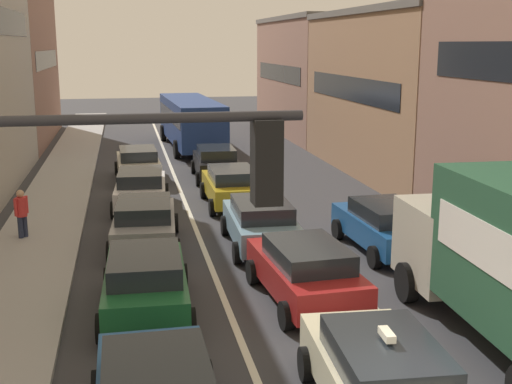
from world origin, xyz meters
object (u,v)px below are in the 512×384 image
(sedan_centre_lane_second, at_px, (306,270))
(sedan_centre_lane_fifth, at_px, (216,162))
(wagon_left_lane_second, at_px, (146,281))
(sedan_right_lane_behind_truck, at_px, (385,225))
(bus_mid_queue_primary, at_px, (191,119))
(pedestrian_far_sidewalk, at_px, (22,212))
(taxi_centre_lane_front, at_px, (382,377))
(sedan_left_lane_fifth, at_px, (138,163))
(traffic_light_pole, at_px, (73,285))
(coupe_centre_lane_fourth, at_px, (232,185))
(hatchback_centre_lane_third, at_px, (261,222))
(sedan_left_lane_third, at_px, (145,222))
(sedan_left_lane_fourth, at_px, (141,188))

(sedan_centre_lane_second, relative_size, sedan_centre_lane_fifth, 1.01)
(wagon_left_lane_second, xyz_separation_m, sedan_centre_lane_fifth, (3.71, 15.22, 0.00))
(wagon_left_lane_second, distance_m, sedan_right_lane_behind_truck, 7.95)
(sedan_centre_lane_fifth, distance_m, sedan_right_lane_behind_truck, 12.26)
(wagon_left_lane_second, distance_m, bus_mid_queue_primary, 24.67)
(sedan_centre_lane_second, xyz_separation_m, sedan_centre_lane_fifth, (-0.06, 15.22, 0.00))
(wagon_left_lane_second, distance_m, pedestrian_far_sidewalk, 7.48)
(taxi_centre_lane_front, height_order, bus_mid_queue_primary, bus_mid_queue_primary)
(sedan_left_lane_fifth, height_order, sedan_right_lane_behind_truck, same)
(traffic_light_pole, distance_m, coupe_centre_lane_fourth, 19.05)
(taxi_centre_lane_front, bearing_deg, sedan_left_lane_fifth, 12.51)
(sedan_right_lane_behind_truck, bearing_deg, hatchback_centre_lane_third, 71.34)
(sedan_left_lane_third, bearing_deg, sedan_right_lane_behind_truck, -100.46)
(traffic_light_pole, xyz_separation_m, hatchback_centre_lane_third, (4.48, 12.83, -3.02))
(hatchback_centre_lane_third, height_order, sedan_left_lane_third, same)
(taxi_centre_lane_front, distance_m, sedan_right_lane_behind_truck, 9.42)
(traffic_light_pole, relative_size, pedestrian_far_sidewalk, 3.31)
(sedan_left_lane_fifth, bearing_deg, sedan_left_lane_third, 178.01)
(pedestrian_far_sidewalk, bearing_deg, sedan_centre_lane_second, -2.80)
(traffic_light_pole, distance_m, sedan_left_lane_fifth, 24.13)
(sedan_centre_lane_second, xyz_separation_m, sedan_left_lane_fourth, (-3.59, 10.15, 0.00))
(wagon_left_lane_second, xyz_separation_m, sedan_left_lane_fifth, (0.21, 15.59, 0.00))
(sedan_left_lane_third, bearing_deg, bus_mid_queue_primary, -6.29)
(traffic_light_pole, height_order, sedan_centre_lane_second, traffic_light_pole)
(hatchback_centre_lane_third, relative_size, pedestrian_far_sidewalk, 2.62)
(sedan_centre_lane_fifth, height_order, pedestrian_far_sidewalk, pedestrian_far_sidewalk)
(taxi_centre_lane_front, bearing_deg, hatchback_centre_lane_third, 3.28)
(sedan_centre_lane_fifth, height_order, sedan_right_lane_behind_truck, same)
(sedan_left_lane_third, relative_size, sedan_right_lane_behind_truck, 1.01)
(wagon_left_lane_second, height_order, sedan_right_lane_behind_truck, same)
(taxi_centre_lane_front, distance_m, sedan_left_lane_third, 11.04)
(sedan_left_lane_fifth, xyz_separation_m, sedan_right_lane_behind_truck, (6.96, -12.14, 0.00))
(sedan_centre_lane_second, distance_m, sedan_right_lane_behind_truck, 4.84)
(coupe_centre_lane_fourth, bearing_deg, sedan_left_lane_third, 144.47)
(pedestrian_far_sidewalk, bearing_deg, sedan_left_lane_fifth, 106.16)
(coupe_centre_lane_fourth, bearing_deg, sedan_left_lane_fourth, 87.09)
(traffic_light_pole, xyz_separation_m, sedan_centre_lane_second, (4.65, 8.32, -3.02))
(traffic_light_pole, relative_size, sedan_centre_lane_fifth, 1.26)
(sedan_centre_lane_second, height_order, sedan_centre_lane_fifth, same)
(traffic_light_pole, relative_size, sedan_centre_lane_second, 1.25)
(sedan_left_lane_fourth, height_order, sedan_left_lane_fifth, same)
(hatchback_centre_lane_third, distance_m, coupe_centre_lane_fourth, 5.45)
(sedan_centre_lane_second, distance_m, sedan_centre_lane_fifth, 15.22)
(sedan_centre_lane_fifth, bearing_deg, taxi_centre_lane_front, -178.54)
(sedan_right_lane_behind_truck, bearing_deg, sedan_left_lane_fourth, 44.08)
(sedan_centre_lane_second, relative_size, wagon_left_lane_second, 1.01)
(sedan_left_lane_fourth, xyz_separation_m, bus_mid_queue_primary, (3.32, 14.26, 0.96))
(wagon_left_lane_second, distance_m, hatchback_centre_lane_third, 5.77)
(traffic_light_pole, distance_m, hatchback_centre_lane_third, 13.92)
(traffic_light_pole, distance_m, sedan_centre_lane_fifth, 24.17)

